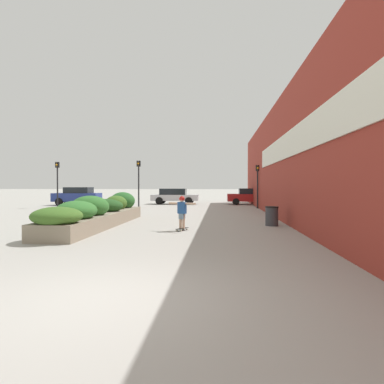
{
  "coord_description": "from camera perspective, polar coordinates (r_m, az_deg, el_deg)",
  "views": [
    {
      "loc": [
        1.79,
        -5.22,
        1.79
      ],
      "look_at": [
        0.22,
        14.57,
        1.39
      ],
      "focal_mm": 32.0,
      "sensor_mm": 36.0,
      "label": 1
    }
  ],
  "objects": [
    {
      "name": "car_leftmost",
      "position": [
        32.2,
        -18.57,
        -0.6
      ],
      "size": [
        4.04,
        1.86,
        1.61
      ],
      "rotation": [
        0.0,
        0.0,
        1.57
      ],
      "color": "navy",
      "rests_on": "ground_plane"
    },
    {
      "name": "car_center_right",
      "position": [
        32.39,
        -2.93,
        -0.65
      ],
      "size": [
        4.41,
        1.91,
        1.47
      ],
      "rotation": [
        0.0,
        0.0,
        -1.57
      ],
      "color": "#BCBCC1",
      "rests_on": "ground_plane"
    },
    {
      "name": "planter_box",
      "position": [
        15.37,
        -15.39,
        -3.33
      ],
      "size": [
        1.71,
        9.41,
        1.42
      ],
      "color": "gray",
      "rests_on": "ground_plane"
    },
    {
      "name": "ground_plane",
      "position": [
        5.8,
        -14.31,
        -16.85
      ],
      "size": [
        300.0,
        300.0,
        0.0
      ],
      "primitive_type": "plane",
      "color": "#A3A099"
    },
    {
      "name": "skateboard",
      "position": [
        13.53,
        -1.68,
        -6.16
      ],
      "size": [
        0.48,
        0.73,
        0.09
      ],
      "rotation": [
        0.0,
        0.0,
        -0.41
      ],
      "color": "black",
      "rests_on": "ground_plane"
    },
    {
      "name": "traffic_light_far_left",
      "position": [
        29.32,
        -21.54,
        2.39
      ],
      "size": [
        0.28,
        0.3,
        3.64
      ],
      "color": "black",
      "rests_on": "ground_plane"
    },
    {
      "name": "traffic_light_right",
      "position": [
        26.76,
        10.87,
        2.18
      ],
      "size": [
        0.28,
        0.3,
        3.33
      ],
      "color": "black",
      "rests_on": "ground_plane"
    },
    {
      "name": "car_center_left",
      "position": [
        32.08,
        9.58,
        -0.68
      ],
      "size": [
        4.02,
        1.85,
        1.49
      ],
      "rotation": [
        0.0,
        0.0,
        1.57
      ],
      "color": "maroon",
      "rests_on": "ground_plane"
    },
    {
      "name": "skateboarder",
      "position": [
        13.45,
        -1.68,
        -2.81
      ],
      "size": [
        1.12,
        0.54,
        1.27
      ],
      "rotation": [
        0.0,
        0.0,
        -0.41
      ],
      "color": "tan",
      "rests_on": "skateboard"
    },
    {
      "name": "building_wall_right",
      "position": [
        17.95,
        15.36,
        5.44
      ],
      "size": [
        0.67,
        38.71,
        6.28
      ],
      "color": "maroon",
      "rests_on": "ground_plane"
    },
    {
      "name": "trash_bin",
      "position": [
        15.49,
        13.16,
        -3.92
      ],
      "size": [
        0.58,
        0.58,
        0.85
      ],
      "color": "#38383D",
      "rests_on": "ground_plane"
    },
    {
      "name": "traffic_light_left",
      "position": [
        26.89,
        -8.89,
        2.64
      ],
      "size": [
        0.28,
        0.3,
        3.7
      ],
      "color": "black",
      "rests_on": "ground_plane"
    }
  ]
}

